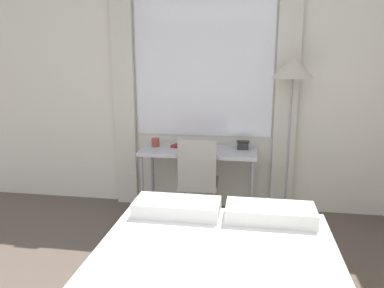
# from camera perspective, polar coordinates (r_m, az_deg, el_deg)

# --- Properties ---
(wall_back_with_window) EXTENTS (5.31, 0.13, 2.70)m
(wall_back_with_window) POSITION_cam_1_polar(r_m,az_deg,el_deg) (4.25, 0.41, 8.09)
(wall_back_with_window) COLOR silver
(wall_back_with_window) RESTS_ON ground_plane
(desk) EXTENTS (1.23, 0.52, 0.77)m
(desk) POSITION_cam_1_polar(r_m,az_deg,el_deg) (4.02, 1.05, -1.74)
(desk) COLOR #B2B2B7
(desk) RESTS_ON ground_plane
(desk_chair) EXTENTS (0.41, 0.41, 0.95)m
(desk_chair) POSITION_cam_1_polar(r_m,az_deg,el_deg) (3.85, 0.92, -5.14)
(desk_chair) COLOR gray
(desk_chair) RESTS_ON ground_plane
(standing_lamp) EXTENTS (0.42, 0.42, 1.73)m
(standing_lamp) POSITION_cam_1_polar(r_m,az_deg,el_deg) (3.90, 15.08, 9.71)
(standing_lamp) COLOR #4C4C51
(standing_lamp) RESTS_ON ground_plane
(telephone) EXTENTS (0.14, 0.16, 0.09)m
(telephone) POSITION_cam_1_polar(r_m,az_deg,el_deg) (4.07, 7.78, -0.15)
(telephone) COLOR #2D2D2D
(telephone) RESTS_ON desk
(book) EXTENTS (0.33, 0.26, 0.02)m
(book) POSITION_cam_1_polar(r_m,az_deg,el_deg) (4.08, -0.94, -0.31)
(book) COLOR maroon
(book) RESTS_ON desk
(mug) EXTENTS (0.09, 0.09, 0.09)m
(mug) POSITION_cam_1_polar(r_m,az_deg,el_deg) (4.14, -5.59, 0.27)
(mug) COLOR #993F33
(mug) RESTS_ON desk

